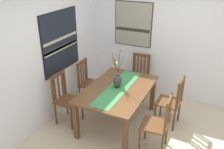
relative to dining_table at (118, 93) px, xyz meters
name	(u,v)px	position (x,y,z in m)	size (l,w,h in m)	color
ground_plane	(139,142)	(-0.37, -0.57, -0.65)	(6.40, 6.40, 0.03)	beige
wall_back	(44,52)	(-0.37, 1.29, 0.71)	(6.40, 0.12, 2.70)	silver
wall_side	(172,38)	(1.49, -0.57, 0.71)	(0.12, 6.40, 2.70)	silver
dining_table	(118,93)	(0.00, 0.00, 0.00)	(1.62, 1.07, 0.74)	brown
table_runner	(118,88)	(0.00, 0.00, 0.11)	(1.49, 0.36, 0.01)	#388447
centerpiece_vase	(118,80)	(0.04, 0.03, 0.24)	(0.27, 0.22, 0.76)	#333338
chair_0	(139,75)	(1.17, 0.00, -0.13)	(0.45, 0.45, 0.97)	brown
chair_1	(88,82)	(0.38, 0.87, -0.13)	(0.44, 0.44, 0.96)	brown
chair_2	(158,124)	(-0.40, -0.88, -0.13)	(0.45, 0.45, 0.99)	brown
chair_3	(65,98)	(-0.39, 0.90, -0.13)	(0.43, 0.43, 1.00)	brown
chair_4	(172,101)	(0.38, -0.91, -0.14)	(0.44, 0.44, 0.97)	brown
painting_on_back_wall	(61,42)	(0.04, 1.23, 0.80)	(1.09, 0.05, 1.17)	black
painting_on_side_wall	(133,24)	(1.43, 0.29, 0.93)	(0.05, 0.85, 0.97)	black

